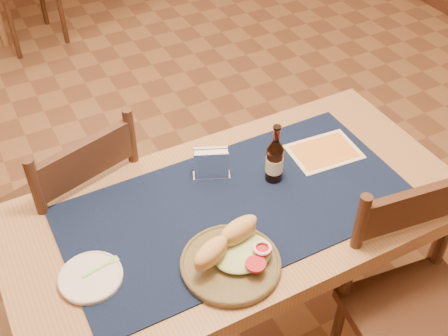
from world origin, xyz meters
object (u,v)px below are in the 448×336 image
main_table (237,223)px  beer_bottle (275,160)px  chair_main_far (78,207)px  sandwich_plate (232,256)px  napkin_holder (211,164)px  chair_main_near (417,309)px

main_table → beer_bottle: bearing=18.0°
chair_main_far → beer_bottle: bearing=-34.5°
chair_main_far → sandwich_plate: chair_main_far is taller
beer_bottle → napkin_holder: size_ratio=1.67×
chair_main_far → sandwich_plate: bearing=-65.5°
main_table → napkin_holder: (-0.01, 0.18, 0.14)m
napkin_holder → chair_main_near: bearing=-57.6°
chair_main_far → chair_main_near: size_ratio=1.01×
main_table → napkin_holder: size_ratio=11.25×
chair_main_far → beer_bottle: size_ratio=4.12×
sandwich_plate → beer_bottle: size_ratio=1.32×
chair_main_near → napkin_holder: bearing=122.4°
chair_main_near → napkin_holder: 0.87m
chair_main_far → napkin_holder: bearing=-35.6°
chair_main_far → chair_main_near: chair_main_far is taller
main_table → chair_main_near: 0.68m
sandwich_plate → napkin_holder: bearing=72.2°
main_table → chair_main_near: chair_main_near is taller
beer_bottle → main_table: bearing=-162.0°
chair_main_near → main_table: bearing=129.8°
chair_main_near → beer_bottle: bearing=113.2°
main_table → napkin_holder: bearing=93.4°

